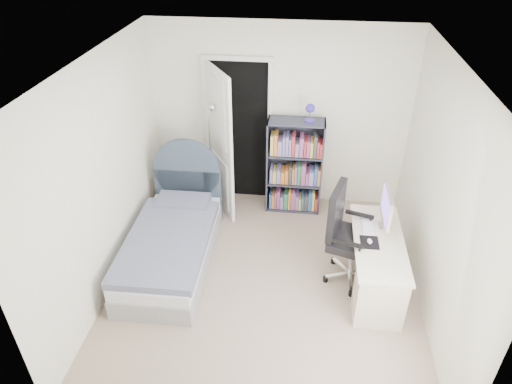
# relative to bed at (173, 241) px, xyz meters

# --- Properties ---
(room_shell) EXTENTS (3.50, 3.70, 2.60)m
(room_shell) POSITION_rel_bed_xyz_m (1.13, -0.26, 0.98)
(room_shell) COLOR gray
(room_shell) RESTS_ON ground
(door) EXTENTS (0.92, 0.72, 2.06)m
(door) POSITION_rel_bed_xyz_m (0.45, 1.29, 0.77)
(door) COLOR black
(door) RESTS_ON ground
(bed) EXTENTS (0.94, 1.94, 1.19)m
(bed) POSITION_rel_bed_xyz_m (0.00, 0.00, 0.00)
(bed) COLOR gray
(bed) RESTS_ON ground
(nightstand) EXTENTS (0.37, 0.37, 0.55)m
(nightstand) POSITION_rel_bed_xyz_m (-0.30, 1.06, 0.09)
(nightstand) COLOR tan
(nightstand) RESTS_ON ground
(floor_lamp) EXTENTS (0.22, 0.22, 1.56)m
(floor_lamp) POSITION_rel_bed_xyz_m (0.27, 1.16, 0.37)
(floor_lamp) COLOR silver
(floor_lamp) RESTS_ON ground
(bookcase) EXTENTS (0.75, 0.32, 1.58)m
(bookcase) POSITION_rel_bed_xyz_m (1.39, 1.28, 0.35)
(bookcase) COLOR #333545
(bookcase) RESTS_ON ground
(desk) EXTENTS (0.53, 1.33, 1.09)m
(desk) POSITION_rel_bed_xyz_m (2.34, -0.18, 0.09)
(desk) COLOR beige
(desk) RESTS_ON ground
(office_chair) EXTENTS (0.65, 0.67, 1.17)m
(office_chair) POSITION_rel_bed_xyz_m (2.00, -0.06, 0.37)
(office_chair) COLOR silver
(office_chair) RESTS_ON ground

